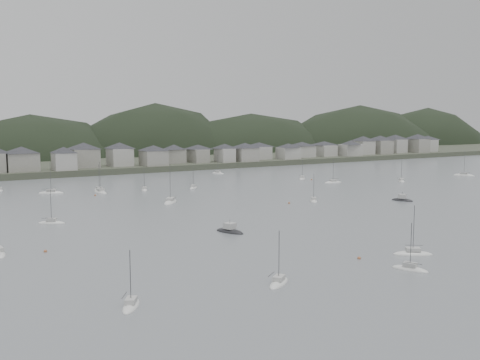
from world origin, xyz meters
TOP-DOWN VIEW (x-y plane):
  - ground at (0.00, 0.00)m, footprint 900.00×900.00m
  - far_shore_land at (0.00, 295.00)m, footprint 900.00×250.00m
  - forested_ridge at (4.83, 269.40)m, footprint 851.55×103.94m
  - waterfront_town at (50.59, 183.34)m, footprint 451.48×28.46m
  - sailboat_lead at (83.84, 79.15)m, footprint 6.17×7.35m
  - moored_fleet at (-12.00, 59.55)m, footprint 265.38×177.85m
  - motor_launch_near at (41.87, 39.92)m, footprint 5.18×7.81m
  - motor_launch_far at (-32.63, 25.58)m, footprint 5.46×8.69m
  - mooring_buoys at (-7.52, 45.77)m, footprint 130.35×114.43m

SIDE VIEW (x-z plane):
  - forested_ridge at x=4.83m, z-range -62.57..40.00m
  - ground at x=0.00m, z-range 0.00..0.00m
  - mooring_buoys at x=-7.52m, z-range -0.20..0.50m
  - moored_fleet at x=-12.00m, z-range -6.66..7.01m
  - sailboat_lead at x=83.84m, z-range -4.85..5.21m
  - motor_launch_far at x=-32.63m, z-range -1.69..2.26m
  - motor_launch_near at x=41.87m, z-range -1.59..2.18m
  - far_shore_land at x=0.00m, z-range 0.00..3.00m
  - waterfront_town at x=50.59m, z-range 2.20..15.12m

